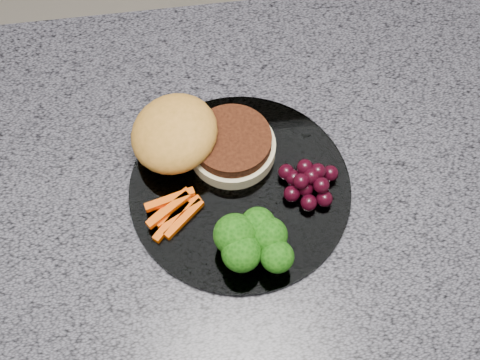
# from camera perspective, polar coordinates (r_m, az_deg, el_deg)

# --- Properties ---
(island_cabinet) EXTENTS (1.20, 0.60, 0.86)m
(island_cabinet) POSITION_cam_1_polar(r_m,az_deg,el_deg) (1.22, -3.31, -11.72)
(island_cabinet) COLOR #502F1B
(island_cabinet) RESTS_ON ground
(countertop) EXTENTS (1.20, 0.60, 0.04)m
(countertop) POSITION_cam_1_polar(r_m,az_deg,el_deg) (0.80, -4.96, -2.61)
(countertop) COLOR #55545F
(countertop) RESTS_ON island_cabinet
(plate) EXTENTS (0.26, 0.26, 0.01)m
(plate) POSITION_cam_1_polar(r_m,az_deg,el_deg) (0.78, 0.00, -0.79)
(plate) COLOR white
(plate) RESTS_ON countertop
(burger) EXTENTS (0.18, 0.13, 0.06)m
(burger) POSITION_cam_1_polar(r_m,az_deg,el_deg) (0.79, -3.85, 3.45)
(burger) COLOR beige
(burger) RESTS_ON plate
(carrot_sticks) EXTENTS (0.07, 0.06, 0.02)m
(carrot_sticks) POSITION_cam_1_polar(r_m,az_deg,el_deg) (0.76, -5.68, -2.67)
(carrot_sticks) COLOR #EB4F03
(carrot_sticks) RESTS_ON plate
(broccoli) EXTENTS (0.08, 0.08, 0.06)m
(broccoli) POSITION_cam_1_polar(r_m,az_deg,el_deg) (0.72, 1.05, -5.18)
(broccoli) COLOR #588731
(broccoli) RESTS_ON plate
(grape_bunch) EXTENTS (0.07, 0.06, 0.03)m
(grape_bunch) POSITION_cam_1_polar(r_m,az_deg,el_deg) (0.77, 5.93, -0.15)
(grape_bunch) COLOR black
(grape_bunch) RESTS_ON plate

